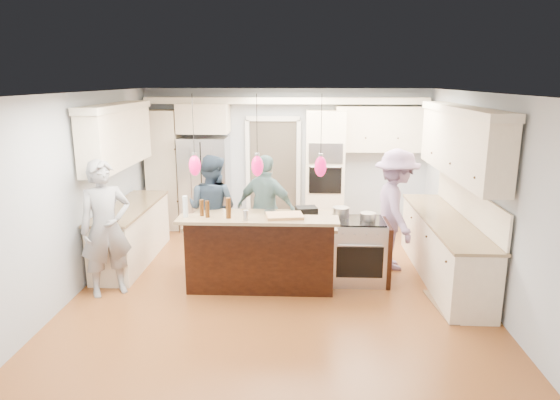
# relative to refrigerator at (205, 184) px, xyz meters

# --- Properties ---
(ground_plane) EXTENTS (6.00, 6.00, 0.00)m
(ground_plane) POSITION_rel_refrigerator_xyz_m (1.55, -2.64, -0.90)
(ground_plane) COLOR #9F592B
(ground_plane) RESTS_ON ground
(room_shell) EXTENTS (5.54, 6.04, 2.72)m
(room_shell) POSITION_rel_refrigerator_xyz_m (1.55, -2.64, 0.92)
(room_shell) COLOR #B2BCC6
(room_shell) RESTS_ON ground
(refrigerator) EXTENTS (0.90, 0.70, 1.80)m
(refrigerator) POSITION_rel_refrigerator_xyz_m (0.00, 0.00, 0.00)
(refrigerator) COLOR #B7B7BC
(refrigerator) RESTS_ON ground
(oven_column) EXTENTS (0.72, 0.69, 2.30)m
(oven_column) POSITION_rel_refrigerator_xyz_m (2.30, 0.03, 0.25)
(oven_column) COLOR #FCECCC
(oven_column) RESTS_ON ground
(back_upper_cabinets) EXTENTS (5.30, 0.61, 2.54)m
(back_upper_cabinets) POSITION_rel_refrigerator_xyz_m (0.80, 0.12, 0.77)
(back_upper_cabinets) COLOR #FCECCC
(back_upper_cabinets) RESTS_ON ground
(right_counter_run) EXTENTS (0.64, 3.10, 2.51)m
(right_counter_run) POSITION_rel_refrigerator_xyz_m (3.99, -2.34, 0.16)
(right_counter_run) COLOR #FCECCC
(right_counter_run) RESTS_ON ground
(left_cabinets) EXTENTS (0.64, 2.30, 2.51)m
(left_cabinets) POSITION_rel_refrigerator_xyz_m (-0.89, -1.84, 0.16)
(left_cabinets) COLOR #FCECCC
(left_cabinets) RESTS_ON ground
(kitchen_island) EXTENTS (2.10, 1.46, 1.12)m
(kitchen_island) POSITION_rel_refrigerator_xyz_m (1.30, -2.57, -0.41)
(kitchen_island) COLOR black
(kitchen_island) RESTS_ON ground
(island_range) EXTENTS (0.82, 0.71, 0.92)m
(island_range) POSITION_rel_refrigerator_xyz_m (2.71, -2.49, -0.44)
(island_range) COLOR #B7B7BC
(island_range) RESTS_ON ground
(pendant_lights) EXTENTS (1.75, 0.15, 1.03)m
(pendant_lights) POSITION_rel_refrigerator_xyz_m (1.30, -3.15, 0.90)
(pendant_lights) COLOR black
(pendant_lights) RESTS_ON ground
(person_bar_end) EXTENTS (0.81, 0.74, 1.86)m
(person_bar_end) POSITION_rel_refrigerator_xyz_m (-0.75, -3.09, 0.03)
(person_bar_end) COLOR gray
(person_bar_end) RESTS_ON ground
(person_far_left) EXTENTS (1.02, 0.91, 1.74)m
(person_far_left) POSITION_rel_refrigerator_xyz_m (0.45, -1.79, -0.03)
(person_far_left) COLOR #283A4F
(person_far_left) RESTS_ON ground
(person_far_right) EXTENTS (1.10, 0.78, 1.73)m
(person_far_right) POSITION_rel_refrigerator_xyz_m (1.31, -1.79, -0.03)
(person_far_right) COLOR slate
(person_far_right) RESTS_ON ground
(person_range_side) EXTENTS (0.79, 1.25, 1.86)m
(person_range_side) POSITION_rel_refrigerator_xyz_m (3.30, -1.94, 0.03)
(person_range_side) COLOR #9478A2
(person_range_side) RESTS_ON ground
(floor_rug) EXTENTS (0.78, 1.07, 0.01)m
(floor_rug) POSITION_rel_refrigerator_xyz_m (3.95, -3.32, -0.89)
(floor_rug) COLOR #947150
(floor_rug) RESTS_ON ground
(water_bottle) EXTENTS (0.08, 0.08, 0.28)m
(water_bottle) POSITION_rel_refrigerator_xyz_m (0.35, -3.16, 0.36)
(water_bottle) COLOR silver
(water_bottle) RESTS_ON kitchen_island
(beer_bottle_a) EXTENTS (0.06, 0.06, 0.22)m
(beer_bottle_a) POSITION_rel_refrigerator_xyz_m (0.56, -3.09, 0.33)
(beer_bottle_a) COLOR #44250C
(beer_bottle_a) RESTS_ON kitchen_island
(beer_bottle_b) EXTENTS (0.08, 0.08, 0.27)m
(beer_bottle_b) POSITION_rel_refrigerator_xyz_m (0.92, -3.19, 0.36)
(beer_bottle_b) COLOR #44250C
(beer_bottle_b) RESTS_ON kitchen_island
(beer_bottle_c) EXTENTS (0.07, 0.07, 0.22)m
(beer_bottle_c) POSITION_rel_refrigerator_xyz_m (0.64, -3.16, 0.33)
(beer_bottle_c) COLOR #44250C
(beer_bottle_c) RESTS_ON kitchen_island
(drink_can) EXTENTS (0.09, 0.09, 0.13)m
(drink_can) POSITION_rel_refrigerator_xyz_m (1.16, -3.28, 0.29)
(drink_can) COLOR #B7B7BC
(drink_can) RESTS_ON kitchen_island
(cutting_board) EXTENTS (0.52, 0.40, 0.04)m
(cutting_board) POSITION_rel_refrigerator_xyz_m (1.65, -3.11, 0.24)
(cutting_board) COLOR tan
(cutting_board) RESTS_ON kitchen_island
(pot_large) EXTENTS (0.24, 0.24, 0.14)m
(pot_large) POSITION_rel_refrigerator_xyz_m (2.44, -2.34, 0.09)
(pot_large) COLOR #B7B7BC
(pot_large) RESTS_ON island_range
(pot_small) EXTENTS (0.22, 0.22, 0.11)m
(pot_small) POSITION_rel_refrigerator_xyz_m (2.81, -2.51, 0.08)
(pot_small) COLOR #B7B7BC
(pot_small) RESTS_ON island_range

